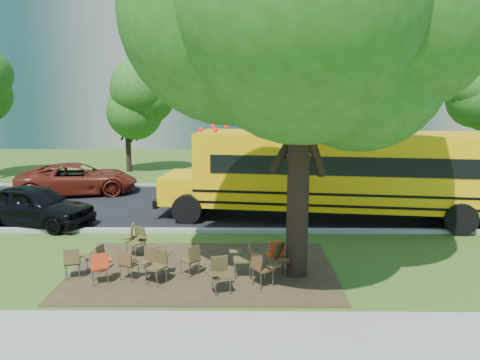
{
  "coord_description": "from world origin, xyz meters",
  "views": [
    {
      "loc": [
        2.1,
        -12.46,
        4.66
      ],
      "look_at": [
        1.95,
        4.24,
        1.61
      ],
      "focal_mm": 35.0,
      "sensor_mm": 36.0,
      "label": 1
    }
  ],
  "objects_px": {
    "chair_8": "(97,255)",
    "chair_12": "(282,257)",
    "black_car": "(34,206)",
    "chair_0": "(73,260)",
    "chair_13": "(276,252)",
    "chair_6": "(244,255)",
    "chair_7": "(262,266)",
    "chair_11": "(192,257)",
    "chair_1": "(129,262)",
    "chair_10": "(137,236)",
    "chair_3": "(156,263)",
    "school_bus": "(357,171)",
    "chair_4": "(155,258)",
    "chair_9": "(136,239)",
    "chair_2": "(101,265)",
    "chair_5": "(219,271)",
    "bg_car_red": "(78,179)",
    "main_tree": "(301,40)"
  },
  "relations": [
    {
      "from": "chair_8",
      "to": "chair_9",
      "type": "xyz_separation_m",
      "value": [
        0.75,
        1.23,
        0.07
      ]
    },
    {
      "from": "chair_6",
      "to": "chair_7",
      "type": "relative_size",
      "value": 1.06
    },
    {
      "from": "chair_1",
      "to": "chair_10",
      "type": "distance_m",
      "value": 2.01
    },
    {
      "from": "chair_3",
      "to": "chair_11",
      "type": "relative_size",
      "value": 1.07
    },
    {
      "from": "main_tree",
      "to": "chair_4",
      "type": "xyz_separation_m",
      "value": [
        -3.65,
        -0.26,
        -5.41
      ]
    },
    {
      "from": "school_bus",
      "to": "chair_3",
      "type": "xyz_separation_m",
      "value": [
        -6.37,
        -6.05,
        -1.35
      ]
    },
    {
      "from": "school_bus",
      "to": "chair_0",
      "type": "bearing_deg",
      "value": -138.41
    },
    {
      "from": "chair_13",
      "to": "bg_car_red",
      "type": "relative_size",
      "value": 0.16
    },
    {
      "from": "chair_8",
      "to": "black_car",
      "type": "relative_size",
      "value": 0.18
    },
    {
      "from": "chair_2",
      "to": "chair_5",
      "type": "relative_size",
      "value": 0.95
    },
    {
      "from": "chair_0",
      "to": "chair_6",
      "type": "distance_m",
      "value": 4.38
    },
    {
      "from": "chair_2",
      "to": "chair_6",
      "type": "distance_m",
      "value": 3.6
    },
    {
      "from": "black_car",
      "to": "chair_0",
      "type": "bearing_deg",
      "value": -131.04
    },
    {
      "from": "chair_12",
      "to": "chair_4",
      "type": "bearing_deg",
      "value": -45.35
    },
    {
      "from": "chair_10",
      "to": "chair_13",
      "type": "distance_m",
      "value": 4.23
    },
    {
      "from": "chair_4",
      "to": "chair_13",
      "type": "distance_m",
      "value": 3.18
    },
    {
      "from": "chair_3",
      "to": "chair_4",
      "type": "xyz_separation_m",
      "value": [
        -0.1,
        0.34,
        -0.0
      ]
    },
    {
      "from": "main_tree",
      "to": "chair_2",
      "type": "bearing_deg",
      "value": -172.29
    },
    {
      "from": "chair_2",
      "to": "chair_3",
      "type": "height_order",
      "value": "chair_3"
    },
    {
      "from": "main_tree",
      "to": "chair_6",
      "type": "relative_size",
      "value": 9.88
    },
    {
      "from": "school_bus",
      "to": "chair_3",
      "type": "height_order",
      "value": "school_bus"
    },
    {
      "from": "chair_2",
      "to": "chair_11",
      "type": "xyz_separation_m",
      "value": [
        2.2,
        0.58,
        -0.01
      ]
    },
    {
      "from": "chair_6",
      "to": "chair_10",
      "type": "distance_m",
      "value": 3.61
    },
    {
      "from": "chair_5",
      "to": "chair_6",
      "type": "distance_m",
      "value": 1.17
    },
    {
      "from": "bg_car_red",
      "to": "chair_4",
      "type": "bearing_deg",
      "value": -166.73
    },
    {
      "from": "chair_3",
      "to": "chair_11",
      "type": "height_order",
      "value": "chair_3"
    },
    {
      "from": "chair_2",
      "to": "chair_11",
      "type": "bearing_deg",
      "value": -8.76
    },
    {
      "from": "school_bus",
      "to": "chair_7",
      "type": "relative_size",
      "value": 14.98
    },
    {
      "from": "chair_8",
      "to": "chair_12",
      "type": "distance_m",
      "value": 4.88
    },
    {
      "from": "chair_13",
      "to": "chair_5",
      "type": "bearing_deg",
      "value": -145.33
    },
    {
      "from": "main_tree",
      "to": "chair_7",
      "type": "height_order",
      "value": "main_tree"
    },
    {
      "from": "chair_6",
      "to": "chair_11",
      "type": "relative_size",
      "value": 1.16
    },
    {
      "from": "chair_8",
      "to": "black_car",
      "type": "bearing_deg",
      "value": 57.32
    },
    {
      "from": "chair_8",
      "to": "chair_4",
      "type": "bearing_deg",
      "value": -85.71
    },
    {
      "from": "chair_0",
      "to": "bg_car_red",
      "type": "xyz_separation_m",
      "value": [
        -3.48,
        10.29,
        0.24
      ]
    },
    {
      "from": "chair_5",
      "to": "black_car",
      "type": "bearing_deg",
      "value": -56.58
    },
    {
      "from": "main_tree",
      "to": "school_bus",
      "type": "bearing_deg",
      "value": 62.64
    },
    {
      "from": "chair_0",
      "to": "chair_13",
      "type": "distance_m",
      "value": 5.25
    },
    {
      "from": "school_bus",
      "to": "chair_8",
      "type": "bearing_deg",
      "value": -138.98
    },
    {
      "from": "chair_7",
      "to": "bg_car_red",
      "type": "xyz_separation_m",
      "value": [
        -8.27,
        10.8,
        0.19
      ]
    },
    {
      "from": "chair_1",
      "to": "chair_13",
      "type": "distance_m",
      "value": 3.83
    },
    {
      "from": "chair_4",
      "to": "chair_6",
      "type": "relative_size",
      "value": 0.92
    },
    {
      "from": "black_car",
      "to": "chair_8",
      "type": "bearing_deg",
      "value": -124.62
    },
    {
      "from": "chair_10",
      "to": "chair_11",
      "type": "xyz_separation_m",
      "value": [
        1.81,
        -1.66,
        -0.05
      ]
    },
    {
      "from": "school_bus",
      "to": "main_tree",
      "type": "bearing_deg",
      "value": -109.67
    },
    {
      "from": "chair_4",
      "to": "chair_13",
      "type": "bearing_deg",
      "value": 12.68
    },
    {
      "from": "chair_12",
      "to": "school_bus",
      "type": "bearing_deg",
      "value": -169.61
    },
    {
      "from": "chair_3",
      "to": "chair_10",
      "type": "distance_m",
      "value": 2.4
    },
    {
      "from": "chair_4",
      "to": "chair_9",
      "type": "bearing_deg",
      "value": 120.75
    },
    {
      "from": "chair_13",
      "to": "chair_3",
      "type": "bearing_deg",
      "value": -174.01
    }
  ]
}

